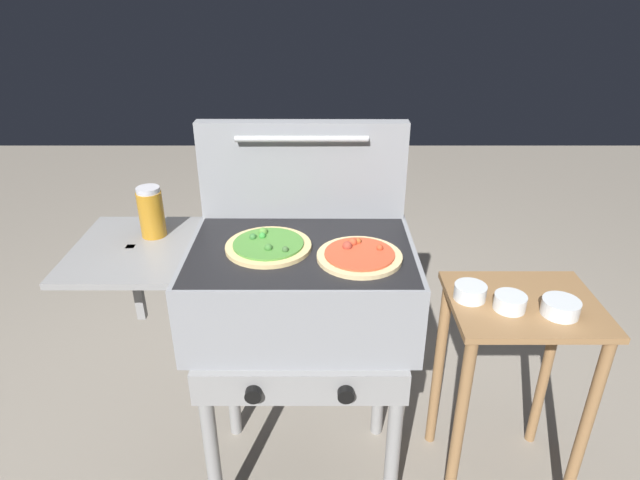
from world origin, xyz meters
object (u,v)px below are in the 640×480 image
object	(u,v)px
topping_bowl_middle	(511,303)
sauce_jar	(152,212)
topping_bowl_far	(471,293)
prep_table	(515,356)
pizza_pepperoni	(360,255)
topping_bowl_near	(562,308)
grill	(298,291)
pizza_veggie	(269,245)

from	to	relation	value
topping_bowl_middle	sauce_jar	bearing A→B (deg)	173.94
topping_bowl_far	prep_table	bearing A→B (deg)	-6.28
pizza_pepperoni	topping_bowl_middle	size ratio (longest dim) A/B	2.49
topping_bowl_near	topping_bowl_middle	xyz separation A→B (m)	(-0.14, 0.03, -0.00)
topping_bowl_far	pizza_pepperoni	bearing A→B (deg)	-165.55
pizza_pepperoni	sauce_jar	distance (m)	0.61
topping_bowl_near	topping_bowl_far	distance (m)	0.25
grill	pizza_pepperoni	bearing A→B (deg)	-20.91
pizza_veggie	topping_bowl_middle	distance (m)	0.71
grill	topping_bowl_near	world-z (taller)	grill
topping_bowl_far	topping_bowl_middle	bearing A→B (deg)	-28.73
pizza_veggie	prep_table	world-z (taller)	pizza_veggie
pizza_pepperoni	topping_bowl_far	xyz separation A→B (m)	(0.34, 0.09, -0.17)
prep_table	topping_bowl_middle	world-z (taller)	topping_bowl_middle
prep_table	topping_bowl_far	world-z (taller)	topping_bowl_far
grill	topping_bowl_middle	distance (m)	0.62
pizza_pepperoni	topping_bowl_far	size ratio (longest dim) A/B	2.41
topping_bowl_middle	topping_bowl_near	bearing A→B (deg)	-11.03
grill	topping_bowl_far	size ratio (longest dim) A/B	10.05
grill	topping_bowl_far	xyz separation A→B (m)	(0.51, 0.02, -0.02)
pizza_veggie	topping_bowl_far	bearing A→B (deg)	2.81
pizza_pepperoni	topping_bowl_far	world-z (taller)	pizza_pepperoni
pizza_veggie	sauce_jar	bearing A→B (deg)	166.26
prep_table	topping_bowl_near	size ratio (longest dim) A/B	6.76
grill	sauce_jar	bearing A→B (deg)	169.63
topping_bowl_far	topping_bowl_middle	xyz separation A→B (m)	(0.10, -0.06, -0.00)
pizza_veggie	topping_bowl_far	size ratio (longest dim) A/B	2.51
pizza_veggie	prep_table	xyz separation A→B (m)	(0.75, 0.01, -0.39)
pizza_pepperoni	sauce_jar	size ratio (longest dim) A/B	1.54
pizza_veggie	topping_bowl_far	xyz separation A→B (m)	(0.59, 0.03, -0.17)
pizza_pepperoni	prep_table	world-z (taller)	pizza_pepperoni
grill	sauce_jar	world-z (taller)	sauce_jar
prep_table	sauce_jar	bearing A→B (deg)	176.23
sauce_jar	grill	bearing A→B (deg)	-10.37
sauce_jar	prep_table	xyz separation A→B (m)	(1.09, -0.07, -0.46)
grill	prep_table	size ratio (longest dim) A/B	1.34
pizza_veggie	sauce_jar	distance (m)	0.36
topping_bowl_far	topping_bowl_middle	size ratio (longest dim) A/B	1.04
grill	pizza_pepperoni	xyz separation A→B (m)	(0.17, -0.07, 0.15)
topping_bowl_near	prep_table	bearing A→B (deg)	139.60
sauce_jar	topping_bowl_middle	distance (m)	1.06
pizza_veggie	sauce_jar	world-z (taller)	sauce_jar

